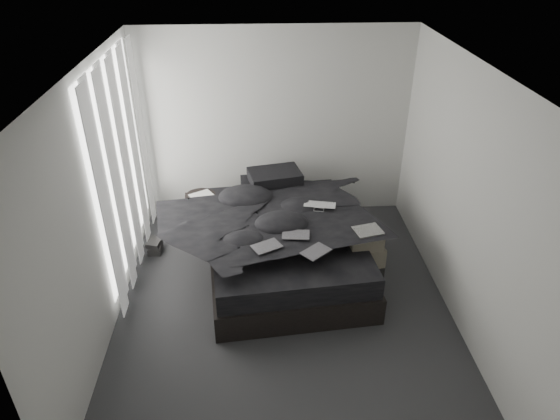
{
  "coord_description": "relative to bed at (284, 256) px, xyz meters",
  "views": [
    {
      "loc": [
        -0.27,
        -4.22,
        3.72
      ],
      "look_at": [
        0.0,
        0.8,
        0.75
      ],
      "focal_mm": 32.0,
      "sensor_mm": 36.0,
      "label": 1
    }
  ],
  "objects": [
    {
      "name": "box_upper",
      "position": [
        0.88,
        -0.37,
        0.45
      ],
      "size": [
        0.39,
        0.32,
        0.16
      ],
      "primitive_type": "cube",
      "rotation": [
        0.0,
        0.0,
        0.09
      ],
      "color": "#6A6453",
      "rests_on": "box_mid"
    },
    {
      "name": "art_book_white",
      "position": [
        0.89,
        -0.37,
        0.55
      ],
      "size": [
        0.34,
        0.29,
        0.03
      ],
      "primitive_type": "cube",
      "rotation": [
        0.0,
        0.0,
        0.14
      ],
      "color": "silver",
      "rests_on": "box_upper"
    },
    {
      "name": "window_left",
      "position": [
        -1.82,
        0.2,
        1.19
      ],
      "size": [
        0.02,
        2.0,
        2.3
      ],
      "primitive_type": "cube",
      "color": "white",
      "rests_on": "wall_left"
    },
    {
      "name": "side_stand",
      "position": [
        -1.01,
        0.58,
        0.2
      ],
      "size": [
        0.5,
        0.5,
        0.71
      ],
      "primitive_type": "cylinder",
      "rotation": [
        0.0,
        0.0,
        0.37
      ],
      "color": "black",
      "rests_on": "floor"
    },
    {
      "name": "bed",
      "position": [
        0.0,
        0.0,
        0.0
      ],
      "size": [
        1.99,
        2.5,
        0.32
      ],
      "primitive_type": "cube",
      "rotation": [
        0.0,
        0.0,
        0.1
      ],
      "color": "black",
      "rests_on": "floor"
    },
    {
      "name": "box_lower",
      "position": [
        0.89,
        -0.37,
        -0.01
      ],
      "size": [
        0.45,
        0.37,
        0.3
      ],
      "primitive_type": "cube",
      "rotation": [
        0.0,
        0.0,
        0.14
      ],
      "color": "black",
      "rests_on": "floor"
    },
    {
      "name": "art_book_snake",
      "position": [
        0.9,
        -0.38,
        0.57
      ],
      "size": [
        0.35,
        0.3,
        0.03
      ],
      "primitive_type": "cube",
      "rotation": [
        0.0,
        0.0,
        0.25
      ],
      "color": "silver",
      "rests_on": "art_book_white"
    },
    {
      "name": "wall_front",
      "position": [
        -0.04,
        -2.8,
        1.14
      ],
      "size": [
        3.6,
        0.01,
        2.6
      ],
      "primitive_type": "cube",
      "color": "beige",
      "rests_on": "ground"
    },
    {
      "name": "mattress",
      "position": [
        -0.0,
        0.0,
        0.28
      ],
      "size": [
        1.92,
        2.42,
        0.25
      ],
      "primitive_type": "cube",
      "rotation": [
        0.0,
        0.0,
        0.1
      ],
      "color": "black",
      "rests_on": "bed"
    },
    {
      "name": "comic_b",
      "position": [
        0.1,
        -0.44,
        0.69
      ],
      "size": [
        0.31,
        0.22,
        0.01
      ],
      "primitive_type": "cube",
      "rotation": [
        0.0,
        0.0,
        -0.11
      ],
      "color": "black",
      "rests_on": "duvet"
    },
    {
      "name": "wall_right",
      "position": [
        1.76,
        -0.7,
        1.14
      ],
      "size": [
        0.01,
        4.2,
        2.6
      ],
      "primitive_type": "cube",
      "color": "beige",
      "rests_on": "ground"
    },
    {
      "name": "comic_a",
      "position": [
        -0.22,
        -0.65,
        0.68
      ],
      "size": [
        0.35,
        0.31,
        0.01
      ],
      "primitive_type": "cube",
      "rotation": [
        0.0,
        0.0,
        0.48
      ],
      "color": "black",
      "rests_on": "duvet"
    },
    {
      "name": "wall_back",
      "position": [
        -0.04,
        1.4,
        1.14
      ],
      "size": [
        3.6,
        0.01,
        2.6
      ],
      "primitive_type": "cube",
      "color": "beige",
      "rests_on": "ground"
    },
    {
      "name": "curtain_left",
      "position": [
        -1.77,
        0.2,
        1.12
      ],
      "size": [
        0.06,
        2.12,
        2.48
      ],
      "primitive_type": "cube",
      "color": "white",
      "rests_on": "wall_left"
    },
    {
      "name": "wall_left",
      "position": [
        -1.84,
        -0.7,
        1.14
      ],
      "size": [
        0.01,
        4.2,
        2.6
      ],
      "primitive_type": "cube",
      "color": "beige",
      "rests_on": "ground"
    },
    {
      "name": "floor_books",
      "position": [
        -1.63,
        0.41,
        -0.08
      ],
      "size": [
        0.17,
        0.24,
        0.16
      ],
      "primitive_type": "cube",
      "rotation": [
        0.0,
        0.0,
        -0.05
      ],
      "color": "black",
      "rests_on": "floor"
    },
    {
      "name": "floor",
      "position": [
        -0.04,
        -0.7,
        -0.16
      ],
      "size": [
        3.6,
        4.2,
        0.01
      ],
      "primitive_type": "cube",
      "color": "#2F2F31",
      "rests_on": "ground"
    },
    {
      "name": "ceiling",
      "position": [
        -0.04,
        -0.7,
        2.44
      ],
      "size": [
        3.6,
        4.2,
        0.01
      ],
      "primitive_type": "cube",
      "color": "white",
      "rests_on": "ground"
    },
    {
      "name": "pillow_lower",
      "position": [
        -0.15,
        0.9,
        0.49
      ],
      "size": [
        0.75,
        0.54,
        0.16
      ],
      "primitive_type": "cube",
      "rotation": [
        0.0,
        0.0,
        0.1
      ],
      "color": "black",
      "rests_on": "mattress"
    },
    {
      "name": "pillow_upper",
      "position": [
        -0.07,
        0.88,
        0.64
      ],
      "size": [
        0.74,
        0.58,
        0.15
      ],
      "primitive_type": "cube",
      "rotation": [
        0.0,
        0.0,
        0.21
      ],
      "color": "black",
      "rests_on": "pillow_lower"
    },
    {
      "name": "laptop",
      "position": [
        0.42,
        0.1,
        0.69
      ],
      "size": [
        0.42,
        0.31,
        0.03
      ],
      "primitive_type": "imported",
      "rotation": [
        0.0,
        0.0,
        -0.21
      ],
      "color": "silver",
      "rests_on": "duvet"
    },
    {
      "name": "duvet",
      "position": [
        0.01,
        -0.06,
        0.54
      ],
      "size": [
        1.91,
        2.16,
        0.27
      ],
      "primitive_type": "imported",
      "rotation": [
        0.0,
        0.0,
        0.1
      ],
      "color": "black",
      "rests_on": "mattress"
    },
    {
      "name": "papers",
      "position": [
        -1.0,
        0.57,
        0.56
      ],
      "size": [
        0.34,
        0.31,
        0.01
      ],
      "primitive_type": "cube",
      "rotation": [
        0.0,
        0.0,
        0.54
      ],
      "color": "white",
      "rests_on": "side_stand"
    },
    {
      "name": "box_mid",
      "position": [
        0.9,
        -0.38,
        0.26
      ],
      "size": [
        0.43,
        0.37,
        0.23
      ],
      "primitive_type": "cube",
      "rotation": [
        0.0,
        0.0,
        0.21
      ],
      "color": "#6A6453",
      "rests_on": "box_lower"
    },
    {
      "name": "comic_c",
      "position": [
        0.28,
        -0.77,
        0.7
      ],
      "size": [
        0.35,
        0.34,
        0.01
      ],
      "primitive_type": "cube",
      "rotation": [
        0.0,
        0.0,
        0.71
      ],
      "color": "black",
      "rests_on": "duvet"
    }
  ]
}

